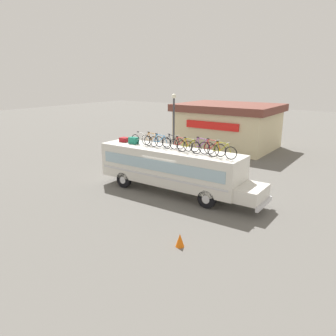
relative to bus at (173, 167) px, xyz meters
name	(u,v)px	position (x,y,z in m)	size (l,w,h in m)	color
ground_plane	(170,192)	(-0.24, 0.00, -1.68)	(120.00, 120.00, 0.00)	#605E59
bus	(173,167)	(0.00, 0.00, 0.00)	(11.17, 2.44, 2.85)	silver
luggage_bag_1	(124,140)	(-4.11, 0.09, 1.32)	(0.59, 0.50, 0.29)	maroon
luggage_bag_2	(134,140)	(-3.15, -0.06, 1.39)	(0.62, 0.40, 0.44)	#1E7F66
rooftop_bicycle_1	(142,139)	(-2.44, -0.05, 1.54)	(1.75, 0.44, 0.87)	black
rooftop_bicycle_2	(152,140)	(-1.67, 0.09, 1.55)	(1.77, 0.44, 0.91)	black
rooftop_bicycle_3	(160,142)	(-0.92, -0.07, 1.55)	(1.73, 0.44, 0.90)	black
rooftop_bicycle_4	(173,142)	(-0.17, 0.26, 1.55)	(1.72, 0.44, 0.90)	black
rooftop_bicycle_5	(181,145)	(0.59, 0.01, 1.53)	(1.68, 0.44, 0.87)	black
rooftop_bicycle_6	(189,147)	(1.35, -0.29, 1.55)	(1.70, 0.44, 0.92)	black
rooftop_bicycle_7	(202,147)	(2.01, 0.08, 1.57)	(1.74, 0.44, 0.96)	black
rooftop_bicycle_8	(212,149)	(2.79, -0.09, 1.58)	(1.76, 0.44, 0.98)	black
rooftop_bicycle_9	(222,151)	(3.53, -0.36, 1.57)	(1.80, 0.44, 0.96)	black
roadside_building	(228,126)	(-3.13, 14.85, 0.62)	(9.87, 7.68, 4.52)	beige
traffic_cone	(180,240)	(4.22, -5.65, -1.37)	(0.39, 0.39, 0.62)	orange
street_lamp	(174,126)	(-2.63, 4.03, 1.92)	(0.34, 0.34, 5.99)	#38383D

